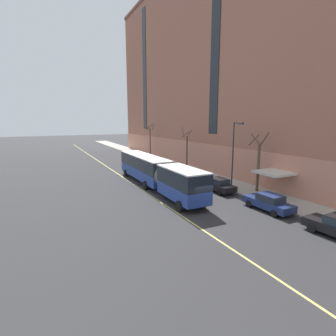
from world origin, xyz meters
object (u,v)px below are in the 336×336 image
Objects in this scene: parked_car_green_6 at (137,156)px; street_tree_mid_block at (258,163)px; parked_car_black_3 at (218,185)px; fire_hydrant at (162,162)px; street_tree_far_uptown at (187,149)px; street_tree_far_downtown at (150,140)px; parked_car_silver_1 at (153,161)px; street_lamp at (234,149)px; parked_car_champagne_4 at (186,173)px; parked_car_navy_0 at (269,202)px; city_bus at (155,171)px.

parked_car_green_6 is 0.65× the size of street_tree_mid_block.
parked_car_black_3 reaches higher than fire_hydrant.
street_tree_far_uptown is 15.67m from street_tree_far_downtown.
parked_car_silver_1 is 19.96m from street_lamp.
fire_hydrant is (1.85, -7.85, -0.29)m from parked_car_green_6.
street_lamp is at bearing -76.70° from parked_car_champagne_4.
parked_car_navy_0 is 0.69× the size of street_tree_far_uptown.
parked_car_navy_0 is at bearing -89.13° from parked_car_black_3.
parked_car_black_3 is 26.86m from parked_car_green_6.
city_bus is 11.82m from street_tree_mid_block.
parked_car_green_6 is 8.07m from fire_hydrant.
street_tree_far_uptown is at bearing -70.99° from fire_hydrant.
parked_car_silver_1 and parked_car_champagne_4 have the same top height.
parked_car_silver_1 is 1.09× the size of parked_car_green_6.
street_tree_far_downtown is (9.60, 24.57, 1.68)m from city_bus.
city_bus is 3.03× the size of street_tree_mid_block.
parked_car_silver_1 and parked_car_black_3 have the same top height.
parked_car_black_3 is 0.71× the size of street_tree_mid_block.
parked_car_navy_0 is 14.58m from parked_car_champagne_4.
parked_car_champagne_4 is (-0.01, 14.58, -0.00)m from parked_car_navy_0.
parked_car_navy_0 is 36.72m from street_tree_far_downtown.
fire_hydrant is at bearing 84.60° from parked_car_black_3.
parked_car_navy_0 is at bearing -90.18° from parked_car_silver_1.
parked_car_navy_0 and parked_car_black_3 have the same top height.
parked_car_champagne_4 is (0.11, 7.26, -0.00)m from parked_car_black_3.
parked_car_black_3 is 1.09× the size of parked_car_green_6.
street_tree_far_uptown is at bearing -74.32° from parked_car_green_6.
parked_car_green_6 is at bearing -149.43° from street_tree_far_downtown.
parked_car_black_3 is at bearing -97.33° from street_tree_far_downtown.
street_tree_far_uptown reaches higher than parked_car_champagne_4.
parked_car_navy_0 and parked_car_green_6 have the same top height.
street_tree_mid_block is 0.86× the size of street_lamp.
parked_car_navy_0 is 26.48m from parked_car_silver_1.
street_lamp is at bearing -93.59° from street_tree_far_downtown.
city_bus reaches higher than parked_car_navy_0.
city_bus is 4.24× the size of parked_car_black_3.
street_tree_far_uptown is at bearing 82.47° from street_lamp.
street_tree_far_downtown is at bearing 84.30° from parked_car_navy_0.
street_tree_far_uptown reaches higher than city_bus.
parked_car_champagne_4 is 7.61m from street_tree_far_uptown.
street_tree_mid_block reaches higher than fire_hydrant.
street_lamp is 10.67× the size of fire_hydrant.
street_lamp reaches higher than parked_car_green_6.
street_lamp is (-1.82, -13.77, 1.44)m from street_tree_far_uptown.
parked_car_navy_0 is (5.97, -11.86, -1.27)m from city_bus.
parked_car_black_3 is (-0.19, -19.16, -0.00)m from parked_car_silver_1.
street_tree_far_downtown reaches higher than parked_car_black_3.
parked_car_green_6 is at bearing 94.10° from street_lamp.
parked_car_champagne_4 is 11.88m from fire_hydrant.
parked_car_black_3 is at bearing -105.46° from street_tree_far_uptown.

